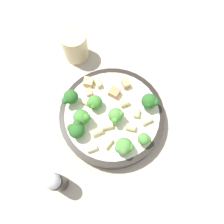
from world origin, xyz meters
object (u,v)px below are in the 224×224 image
Objects in this scene: drinking_glass at (75,47)px; pasta_bowl at (112,116)px; broccoli_floret_1 at (76,130)px; rigatoni_6 at (108,127)px; rigatoni_3 at (108,144)px; chicken_chunk_1 at (89,92)px; broccoli_floret_0 at (124,147)px; broccoli_floret_3 at (70,99)px; rigatoni_5 at (97,132)px; chicken_chunk_3 at (126,83)px; broccoli_floret_6 at (150,101)px; rigatoni_8 at (131,127)px; rigatoni_4 at (147,121)px; pepper_shaker at (56,182)px; broccoli_floret_2 at (116,115)px; broccoli_floret_7 at (144,139)px; chicken_chunk_0 at (114,92)px; rigatoni_9 at (124,103)px; rigatoni_2 at (92,149)px; rigatoni_0 at (137,113)px; broccoli_floret_5 at (94,102)px; rigatoni_7 at (86,102)px; broccoli_floret_4 at (82,117)px; chicken_chunk_2 at (88,82)px; rigatoni_1 at (99,83)px.

pasta_bowl is at bearing 45.38° from drinking_glass.
rigatoni_6 is (-0.04, 0.07, -0.02)m from broccoli_floret_1.
rigatoni_3 is 0.14m from chicken_chunk_1.
broccoli_floret_0 reaches higher than pasta_bowl.
broccoli_floret_3 reaches higher than rigatoni_5.
chicken_chunk_3 reaches higher than chicken_chunk_1.
rigatoni_8 is (0.07, -0.03, -0.02)m from broccoli_floret_6.
pepper_shaker reaches higher than rigatoni_4.
rigatoni_5 is 0.08m from rigatoni_8.
rigatoni_3 is 0.14m from pepper_shaker.
broccoli_floret_6 is (-0.06, 0.07, -0.00)m from broccoli_floret_2.
broccoli_floret_7 is 0.14m from chicken_chunk_0.
broccoli_floret_0 is at bearing 88.65° from broccoli_floret_1.
broccoli_floret_2 is 0.98× the size of broccoli_floret_6.
broccoli_floret_6 reaches higher than pasta_bowl.
broccoli_floret_6 is 0.06m from rigatoni_9.
chicken_chunk_1 is 0.22× the size of drinking_glass.
rigatoni_4 is at bearing 135.38° from rigatoni_2.
chicken_chunk_3 is (-0.13, -0.08, -0.01)m from broccoli_floret_7.
rigatoni_8 reaches higher than rigatoni_2.
broccoli_floret_1 is (0.07, -0.06, 0.05)m from pasta_bowl.
broccoli_floret_2 is at bearing 62.11° from chicken_chunk_1.
broccoli_floret_0 is 0.08m from broccoli_floret_2.
broccoli_floret_1 is 1.03× the size of broccoli_floret_3.
broccoli_floret_7 reaches higher than rigatoni_0.
rigatoni_7 is at bearing -88.61° from broccoli_floret_5.
rigatoni_3 is at bearing 145.65° from pepper_shaker.
rigatoni_0 is at bearing 82.15° from chicken_chunk_1.
chicken_chunk_0 is at bearing -158.91° from broccoli_floret_2.
pasta_bowl is at bearing -168.20° from rigatoni_3.
rigatoni_3 is at bearing 11.80° from pasta_bowl.
broccoli_floret_0 is 1.91× the size of rigatoni_9.
rigatoni_6 reaches higher than rigatoni_3.
broccoli_floret_7 reaches higher than rigatoni_3.
rigatoni_3 is at bearing 2.12° from broccoli_floret_2.
drinking_glass reaches higher than rigatoni_4.
broccoli_floret_7 reaches higher than pasta_bowl.
rigatoni_3 is 0.04m from rigatoni_5.
chicken_chunk_2 is (-0.10, -0.02, -0.02)m from broccoli_floret_4.
rigatoni_6 is at bearing 92.92° from broccoli_floret_4.
broccoli_floret_5 is at bearing -84.42° from rigatoni_0.
chicken_chunk_3 reaches higher than rigatoni_7.
pepper_shaker reaches higher than rigatoni_0.
broccoli_floret_3 is 0.14m from rigatoni_9.
chicken_chunk_1 is at bearing -84.91° from broccoli_floret_6.
rigatoni_7 is at bearing -11.05° from rigatoni_1.
rigatoni_9 is at bearing 89.15° from chicken_chunk_1.
broccoli_floret_7 is 0.16m from chicken_chunk_3.
pepper_shaker reaches higher than chicken_chunk_2.
rigatoni_1 is at bearing -152.42° from rigatoni_3.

